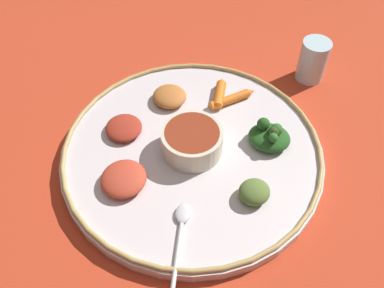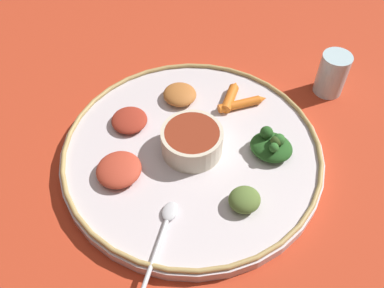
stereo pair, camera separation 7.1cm
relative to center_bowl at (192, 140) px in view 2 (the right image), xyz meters
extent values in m
plane|color=#B7381E|center=(0.00, 0.00, -0.05)|extent=(2.40, 2.40, 0.00)
cylinder|color=silver|center=(0.00, 0.00, -0.03)|extent=(0.45, 0.45, 0.02)
torus|color=tan|center=(0.00, 0.00, -0.02)|extent=(0.45, 0.45, 0.01)
cylinder|color=beige|center=(0.00, 0.00, 0.00)|extent=(0.10, 0.10, 0.05)
cylinder|color=maroon|center=(0.00, 0.00, 0.02)|extent=(0.09, 0.09, 0.01)
ellipsoid|color=silver|center=(0.11, -0.06, -0.02)|extent=(0.04, 0.04, 0.01)
cylinder|color=silver|center=(0.19, -0.11, -0.02)|extent=(0.13, 0.08, 0.01)
ellipsoid|color=#23511E|center=(0.04, 0.13, -0.01)|extent=(0.09, 0.10, 0.03)
sphere|color=#23511E|center=(0.02, 0.12, 0.01)|extent=(0.02, 0.02, 0.02)
sphere|color=#2D6628|center=(0.05, 0.12, 0.01)|extent=(0.02, 0.02, 0.02)
sphere|color=#385623|center=(0.04, 0.13, 0.01)|extent=(0.02, 0.02, 0.02)
sphere|color=#2D6628|center=(0.04, 0.14, 0.01)|extent=(0.02, 0.02, 0.02)
cylinder|color=orange|center=(-0.08, 0.11, -0.02)|extent=(0.02, 0.08, 0.02)
cone|color=orange|center=(-0.08, 0.16, -0.02)|extent=(0.02, 0.02, 0.01)
cylinder|color=orange|center=(-0.10, 0.10, -0.01)|extent=(0.06, 0.05, 0.02)
cone|color=orange|center=(-0.13, 0.12, -0.01)|extent=(0.02, 0.02, 0.02)
ellipsoid|color=maroon|center=(-0.08, -0.10, -0.01)|extent=(0.07, 0.06, 0.02)
ellipsoid|color=#B2662D|center=(-0.13, 0.01, -0.01)|extent=(0.09, 0.09, 0.02)
ellipsoid|color=#567033|center=(0.13, 0.05, -0.01)|extent=(0.06, 0.06, 0.03)
ellipsoid|color=#B73D28|center=(0.02, -0.13, -0.01)|extent=(0.11, 0.11, 0.02)
cylinder|color=silver|center=(-0.10, 0.30, 0.00)|extent=(0.06, 0.06, 0.09)
cylinder|color=tan|center=(-0.10, 0.30, -0.03)|extent=(0.05, 0.05, 0.02)
camera|label=1|loc=(0.41, -0.17, 0.54)|focal=39.09mm
camera|label=2|loc=(0.44, -0.11, 0.54)|focal=39.09mm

